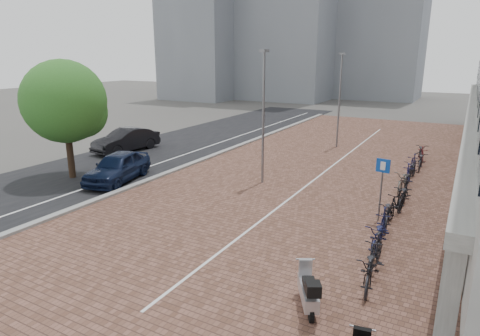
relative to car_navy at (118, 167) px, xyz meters
name	(u,v)px	position (x,y,z in m)	size (l,w,h in m)	color
ground	(153,247)	(6.50, -4.93, -0.75)	(140.00, 140.00, 0.00)	#474442
plaza_brick	(323,170)	(8.50, 7.07, -0.74)	(14.50, 42.00, 0.04)	brown
street_asphalt	(168,149)	(-2.50, 7.07, -0.74)	(8.00, 50.00, 0.03)	black
curb	(216,155)	(1.40, 7.07, -0.68)	(0.35, 42.00, 0.14)	gray
lane_line	(192,152)	(-0.50, 7.07, -0.73)	(0.12, 44.00, 0.00)	white
parking_line	(327,170)	(8.70, 7.07, -0.71)	(0.10, 30.00, 0.00)	white
car_navy	(118,167)	(0.00, 0.00, 0.00)	(1.77, 4.39, 1.50)	#0E1732
car_dark	(126,140)	(-4.50, 5.24, 0.01)	(1.61, 4.62, 1.52)	black
scooter_front	(308,289)	(12.23, -5.71, -0.19)	(0.50, 1.61, 1.11)	#B8B8BE
parking_sign	(382,180)	(12.65, 1.02, 0.93)	(0.52, 0.13, 2.49)	slate
lamp_near	(263,120)	(6.56, 3.28, 2.45)	(0.12, 0.12, 6.40)	gray
lamp_far	(339,102)	(7.42, 13.29, 2.40)	(0.12, 0.12, 6.30)	slate
street_tree	(68,104)	(-2.47, -0.60, 3.10)	(4.16, 4.16, 6.05)	#382619
bike_row	(404,188)	(13.11, 4.12, -0.23)	(1.34, 18.14, 1.05)	black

